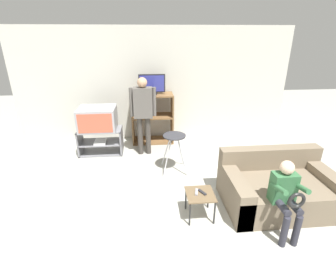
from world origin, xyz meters
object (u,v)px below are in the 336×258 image
object	(u,v)px
tv_stand	(101,141)
television_flat	(152,85)
remote_control_white	(197,192)
person_seated_child	(286,194)
remote_control_black	(202,192)
person_standing_adult	(143,109)
couch	(278,188)
snack_table	(200,197)
television_main	(98,119)
media_shelf	(152,118)
folding_stool	(174,141)

from	to	relation	value
tv_stand	television_flat	bearing A→B (deg)	24.23
remote_control_white	person_seated_child	bearing A→B (deg)	-8.22
remote_control_black	person_standing_adult	size ratio (longest dim) A/B	0.09
tv_stand	person_seated_child	distance (m)	3.69
couch	remote_control_black	bearing A→B (deg)	-172.03
tv_stand	couch	bearing A→B (deg)	-34.03
television_flat	snack_table	size ratio (longest dim) A/B	1.54
television_main	media_shelf	xyz separation A→B (m)	(1.15, 0.50, -0.19)
snack_table	person_seated_child	xyz separation A→B (m)	(0.98, -0.38, 0.26)
person_seated_child	television_main	bearing A→B (deg)	136.62
tv_stand	media_shelf	world-z (taller)	media_shelf
snack_table	couch	xyz separation A→B (m)	(1.22, 0.18, -0.06)
remote_control_white	tv_stand	bearing A→B (deg)	141.34
couch	folding_stool	bearing A→B (deg)	142.55
media_shelf	television_main	bearing A→B (deg)	-156.32
television_main	folding_stool	size ratio (longest dim) A/B	1.04
television_main	couch	world-z (taller)	television_main
couch	tv_stand	bearing A→B (deg)	145.97
media_shelf	snack_table	distance (m)	2.74
folding_stool	couch	xyz separation A→B (m)	(1.43, -1.10, -0.33)
remote_control_black	remote_control_white	world-z (taller)	same
media_shelf	folding_stool	size ratio (longest dim) A/B	1.59
television_flat	media_shelf	bearing A→B (deg)	126.22
tv_stand	remote_control_black	xyz separation A→B (m)	(1.73, -2.14, 0.12)
tv_stand	media_shelf	bearing A→B (deg)	24.63
snack_table	couch	distance (m)	1.23
snack_table	remote_control_white	bearing A→B (deg)	147.79
television_main	television_flat	world-z (taller)	television_flat
tv_stand	couch	size ratio (longest dim) A/B	0.57
snack_table	remote_control_black	world-z (taller)	remote_control_black
television_main	media_shelf	world-z (taller)	media_shelf
person_seated_child	tv_stand	bearing A→B (deg)	136.59
remote_control_white	couch	bearing A→B (deg)	20.38
folding_stool	snack_table	size ratio (longest dim) A/B	1.89
television_main	remote_control_white	size ratio (longest dim) A/B	5.21
tv_stand	couch	xyz separation A→B (m)	(2.91, -1.97, 0.00)
snack_table	remote_control_black	xyz separation A→B (m)	(0.03, 0.02, 0.06)
remote_control_black	television_main	bearing A→B (deg)	98.68
tv_stand	snack_table	distance (m)	2.74
snack_table	remote_control_white	distance (m)	0.08
tv_stand	remote_control_black	world-z (taller)	tv_stand
snack_table	television_main	bearing A→B (deg)	128.38
person_standing_adult	snack_table	bearing A→B (deg)	-69.33
tv_stand	folding_stool	distance (m)	1.75
media_shelf	snack_table	world-z (taller)	media_shelf
tv_stand	media_shelf	distance (m)	1.28
remote_control_white	couch	world-z (taller)	couch
tv_stand	television_flat	distance (m)	1.66
remote_control_white	person_seated_child	world-z (taller)	person_seated_child
folding_stool	snack_table	xyz separation A→B (m)	(0.21, -1.28, -0.28)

